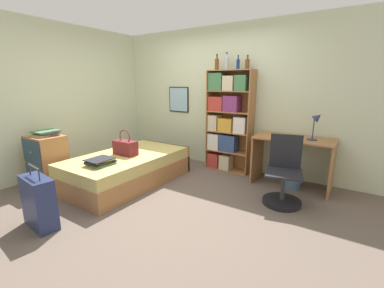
% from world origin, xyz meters
% --- Properties ---
extents(ground_plane, '(14.00, 14.00, 0.00)m').
position_xyz_m(ground_plane, '(0.00, 0.00, 0.00)').
color(ground_plane, '#66564C').
extents(wall_back, '(10.00, 0.09, 2.60)m').
position_xyz_m(wall_back, '(-0.00, 1.66, 1.30)').
color(wall_back, beige).
rests_on(wall_back, ground_plane).
extents(wall_left, '(0.06, 10.00, 2.60)m').
position_xyz_m(wall_left, '(-2.18, 0.00, 1.30)').
color(wall_left, beige).
rests_on(wall_left, ground_plane).
extents(bed, '(1.11, 1.98, 0.46)m').
position_xyz_m(bed, '(-0.77, 0.02, 0.23)').
color(bed, '#A36B3D').
rests_on(bed, ground_plane).
extents(handbag, '(0.38, 0.20, 0.41)m').
position_xyz_m(handbag, '(-0.79, 0.00, 0.58)').
color(handbag, maroon).
rests_on(handbag, bed).
extents(book_stack_on_bed, '(0.33, 0.37, 0.09)m').
position_xyz_m(book_stack_on_bed, '(-0.68, -0.56, 0.51)').
color(book_stack_on_bed, '#99894C').
rests_on(book_stack_on_bed, bed).
extents(suitcase, '(0.51, 0.27, 0.72)m').
position_xyz_m(suitcase, '(-0.58, -1.48, 0.29)').
color(suitcase, navy).
rests_on(suitcase, ground_plane).
extents(dresser, '(0.54, 0.45, 0.80)m').
position_xyz_m(dresser, '(-1.70, -0.77, 0.40)').
color(dresser, '#A36B3D').
rests_on(dresser, ground_plane).
extents(magazine_pile_on_dresser, '(0.33, 0.37, 0.08)m').
position_xyz_m(magazine_pile_on_dresser, '(-1.69, -0.74, 0.84)').
color(magazine_pile_on_dresser, silver).
rests_on(magazine_pile_on_dresser, dresser).
extents(bookcase, '(0.82, 0.30, 1.81)m').
position_xyz_m(bookcase, '(0.28, 1.46, 0.92)').
color(bookcase, '#A36B3D').
rests_on(bookcase, ground_plane).
extents(bottle_green, '(0.07, 0.07, 0.27)m').
position_xyz_m(bottle_green, '(0.07, 1.44, 1.91)').
color(bottle_green, brown).
rests_on(bottle_green, bookcase).
extents(bottle_brown, '(0.07, 0.07, 0.29)m').
position_xyz_m(bottle_brown, '(0.23, 1.50, 1.92)').
color(bottle_brown, '#B7BCC1').
rests_on(bottle_brown, bookcase).
extents(bottle_clear, '(0.06, 0.06, 0.24)m').
position_xyz_m(bottle_clear, '(0.44, 1.50, 1.90)').
color(bottle_clear, navy).
rests_on(bottle_clear, bookcase).
extents(bottle_blue, '(0.07, 0.07, 0.23)m').
position_xyz_m(bottle_blue, '(0.61, 1.49, 1.89)').
color(bottle_blue, brown).
rests_on(bottle_blue, bookcase).
extents(desk, '(1.16, 0.60, 0.77)m').
position_xyz_m(desk, '(1.49, 1.31, 0.53)').
color(desk, '#A36B3D').
rests_on(desk, ground_plane).
extents(desk_lamp, '(0.19, 0.14, 0.42)m').
position_xyz_m(desk_lamp, '(1.78, 1.30, 1.05)').
color(desk_lamp, navy).
rests_on(desk_lamp, desk).
extents(desk_chair, '(0.55, 0.55, 0.91)m').
position_xyz_m(desk_chair, '(1.54, 0.64, 0.29)').
color(desk_chair, black).
rests_on(desk_chair, ground_plane).
extents(waste_bin, '(0.27, 0.27, 0.24)m').
position_xyz_m(waste_bin, '(1.53, 1.25, 0.12)').
color(waste_bin, slate).
rests_on(waste_bin, ground_plane).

